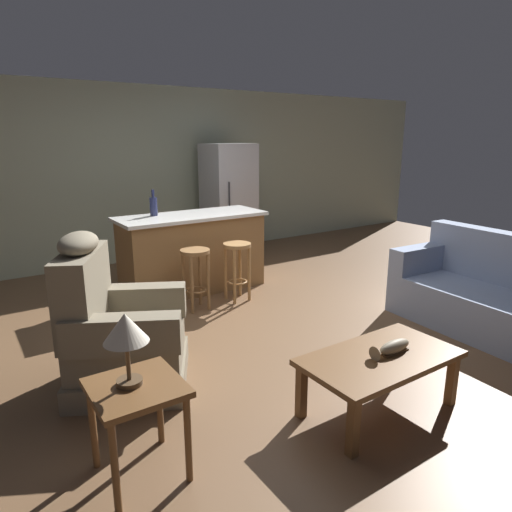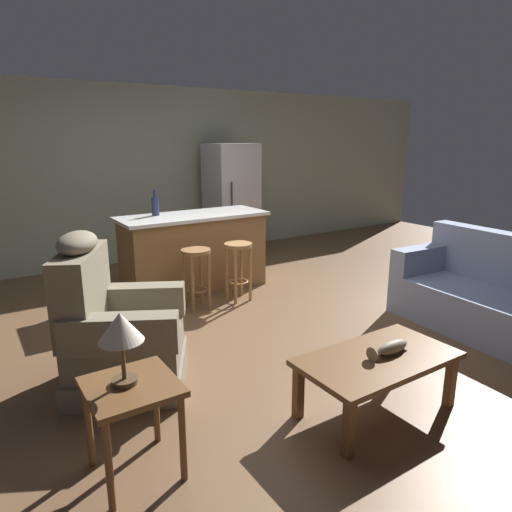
{
  "view_description": "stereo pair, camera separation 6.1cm",
  "coord_description": "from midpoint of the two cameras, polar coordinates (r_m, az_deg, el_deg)",
  "views": [
    {
      "loc": [
        -2.4,
        -3.6,
        1.85
      ],
      "look_at": [
        -0.04,
        -0.1,
        0.75
      ],
      "focal_mm": 32.0,
      "sensor_mm": 36.0,
      "label": 1
    },
    {
      "loc": [
        -2.35,
        -3.64,
        1.85
      ],
      "look_at": [
        -0.04,
        -0.1,
        0.75
      ],
      "focal_mm": 32.0,
      "sensor_mm": 36.0,
      "label": 2
    }
  ],
  "objects": [
    {
      "name": "end_table",
      "position": [
        2.69,
        -14.55,
        -17.04
      ],
      "size": [
        0.48,
        0.48,
        0.56
      ],
      "color": "brown",
      "rests_on": "ground_plane"
    },
    {
      "name": "bar_stool_left",
      "position": [
        5.01,
        -7.12,
        -1.48
      ],
      "size": [
        0.32,
        0.32,
        0.68
      ],
      "color": "olive",
      "rests_on": "ground_plane"
    },
    {
      "name": "refrigerator",
      "position": [
        7.21,
        -2.85,
        6.87
      ],
      "size": [
        0.7,
        0.69,
        1.76
      ],
      "color": "#B7B7BC",
      "rests_on": "ground_plane"
    },
    {
      "name": "couch",
      "position": [
        4.99,
        28.33,
        -4.83
      ],
      "size": [
        0.95,
        1.94,
        0.94
      ],
      "rotation": [
        0.0,
        0.0,
        3.09
      ],
      "color": "#8493B2",
      "rests_on": "ground_plane"
    },
    {
      "name": "kitchen_island",
      "position": [
        5.68,
        -7.42,
        0.49
      ],
      "size": [
        1.8,
        0.7,
        0.95
      ],
      "color": "olive",
      "rests_on": "ground_plane"
    },
    {
      "name": "ground_plane",
      "position": [
        4.71,
        0.07,
        -8.54
      ],
      "size": [
        12.0,
        12.0,
        0.0
      ],
      "color": "brown"
    },
    {
      "name": "bottle_tall_green",
      "position": [
        5.56,
        -12.17,
        6.18
      ],
      "size": [
        0.09,
        0.09,
        0.31
      ],
      "color": "#23284C",
      "rests_on": "kitchen_island"
    },
    {
      "name": "coffee_table",
      "position": [
        3.29,
        15.48,
        -12.83
      ],
      "size": [
        1.1,
        0.6,
        0.42
      ],
      "color": "brown",
      "rests_on": "ground_plane"
    },
    {
      "name": "back_wall",
      "position": [
        7.17,
        -13.96,
        9.79
      ],
      "size": [
        12.0,
        0.05,
        2.6
      ],
      "color": "#9EA88E",
      "rests_on": "ground_plane"
    },
    {
      "name": "table_lamp",
      "position": [
        2.52,
        -15.89,
        -8.97
      ],
      "size": [
        0.24,
        0.24,
        0.41
      ],
      "color": "#4C3823",
      "rests_on": "end_table"
    },
    {
      "name": "recliner_near_lamp",
      "position": [
        3.66,
        -16.64,
        -9.05
      ],
      "size": [
        1.14,
        1.14,
        1.2
      ],
      "rotation": [
        0.0,
        0.0,
        -0.49
      ],
      "color": "#756B56",
      "rests_on": "ground_plane"
    },
    {
      "name": "bar_stool_right",
      "position": [
        5.26,
        -1.9,
        -0.6
      ],
      "size": [
        0.32,
        0.32,
        0.68
      ],
      "color": "#A87A47",
      "rests_on": "ground_plane"
    },
    {
      "name": "fish_figurine",
      "position": [
        3.29,
        16.8,
        -11.05
      ],
      "size": [
        0.34,
        0.1,
        0.1
      ],
      "color": "#4C3823",
      "rests_on": "coffee_table"
    }
  ]
}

